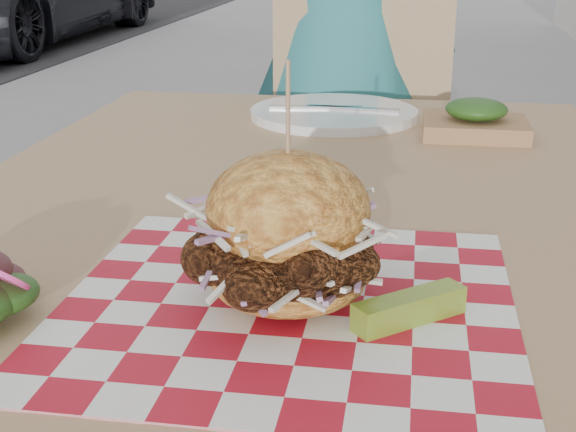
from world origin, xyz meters
name	(u,v)px	position (x,y,z in m)	size (l,w,h in m)	color
diner	(338,46)	(0.23, 0.90, 0.78)	(0.57, 0.37, 1.55)	teal
patio_table	(294,266)	(0.29, -0.21, 0.67)	(0.80, 1.20, 0.75)	tan
patio_chair	(357,152)	(0.30, 0.76, 0.55)	(0.43, 0.44, 0.95)	tan
paper_liner	(288,302)	(0.33, -0.47, 0.75)	(0.36, 0.36, 0.00)	#B51224
sandwich	(288,239)	(0.33, -0.47, 0.81)	(0.17, 0.17, 0.19)	gold
pickle_spear	(409,308)	(0.43, -0.49, 0.76)	(0.10, 0.02, 0.02)	olive
place_setting	(334,113)	(0.29, 0.22, 0.76)	(0.27, 0.27, 0.02)	white
kraft_tray	(476,121)	(0.51, 0.13, 0.77)	(0.15, 0.12, 0.06)	#9B6E46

